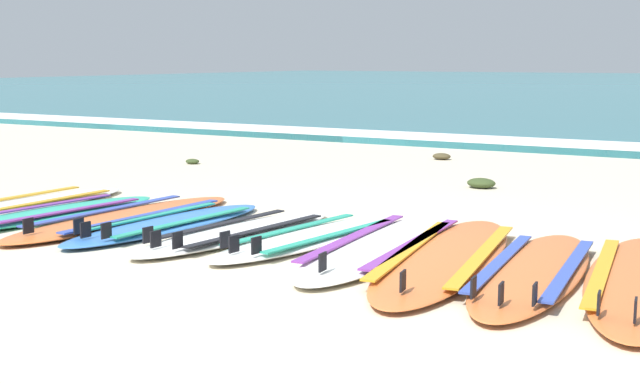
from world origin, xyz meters
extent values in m
plane|color=beige|center=(0.00, 0.00, 0.00)|extent=(80.00, 80.00, 0.00)
cube|color=white|center=(0.00, 7.42, 0.06)|extent=(80.00, 1.15, 0.11)
ellipsoid|color=white|center=(-3.00, 0.27, 0.04)|extent=(0.63, 2.26, 0.07)
cube|color=gold|center=(-3.20, 0.28, 0.08)|extent=(0.13, 1.57, 0.01)
cube|color=gold|center=(-2.79, 0.27, 0.08)|extent=(0.13, 1.57, 0.01)
ellipsoid|color=#2DB793|center=(-2.46, 0.12, 0.04)|extent=(0.73, 2.11, 0.07)
cube|color=purple|center=(-2.64, 0.14, 0.08)|extent=(0.22, 1.44, 0.01)
cube|color=purple|center=(-2.27, 0.10, 0.08)|extent=(0.22, 1.44, 0.01)
ellipsoid|color=orange|center=(-1.81, 0.27, 0.04)|extent=(0.72, 2.43, 0.07)
cube|color=#334CB2|center=(-2.03, 0.28, 0.08)|extent=(0.17, 1.68, 0.01)
cube|color=#334CB2|center=(-1.60, 0.26, 0.08)|extent=(0.17, 1.68, 0.01)
cube|color=black|center=(-1.86, -0.67, 0.12)|extent=(0.02, 0.09, 0.11)
ellipsoid|color=#3875CC|center=(-1.34, 0.23, 0.04)|extent=(0.67, 2.09, 0.07)
cube|color=teal|center=(-1.53, 0.25, 0.08)|extent=(0.18, 1.44, 0.01)
cube|color=teal|center=(-1.16, 0.22, 0.08)|extent=(0.18, 1.44, 0.01)
cube|color=black|center=(-1.41, -0.57, 0.12)|extent=(0.02, 0.09, 0.11)
cube|color=black|center=(-1.54, -0.50, 0.12)|extent=(0.02, 0.09, 0.11)
cube|color=black|center=(-1.26, -0.52, 0.12)|extent=(0.02, 0.09, 0.11)
ellipsoid|color=white|center=(-0.69, 0.23, 0.04)|extent=(0.75, 2.10, 0.07)
cube|color=black|center=(-0.87, 0.26, 0.08)|extent=(0.24, 1.44, 0.01)
cube|color=black|center=(-0.50, 0.21, 0.08)|extent=(0.24, 1.44, 0.01)
cube|color=black|center=(-0.78, -0.56, 0.12)|extent=(0.02, 0.09, 0.11)
cube|color=black|center=(-0.91, -0.49, 0.12)|extent=(0.02, 0.09, 0.11)
cube|color=black|center=(-0.63, -0.52, 0.12)|extent=(0.02, 0.09, 0.11)
ellipsoid|color=white|center=(-0.13, 0.35, 0.04)|extent=(0.79, 2.07, 0.07)
cube|color=teal|center=(-0.31, 0.38, 0.08)|extent=(0.27, 1.41, 0.01)
cube|color=teal|center=(0.05, 0.32, 0.08)|extent=(0.27, 1.41, 0.01)
cube|color=black|center=(-0.25, -0.43, 0.12)|extent=(0.02, 0.09, 0.11)
cube|color=black|center=(-0.38, -0.35, 0.12)|extent=(0.02, 0.09, 0.11)
cube|color=black|center=(-0.10, -0.39, 0.12)|extent=(0.02, 0.09, 0.11)
ellipsoid|color=silver|center=(0.42, 0.38, 0.04)|extent=(0.78, 2.48, 0.07)
cube|color=purple|center=(0.20, 0.37, 0.08)|extent=(0.20, 1.71, 0.01)
cube|color=purple|center=(0.64, 0.40, 0.08)|extent=(0.20, 1.71, 0.01)
cube|color=black|center=(0.49, -0.57, 0.12)|extent=(0.02, 0.09, 0.11)
ellipsoid|color=orange|center=(0.92, 0.28, 0.04)|extent=(1.02, 2.66, 0.07)
cube|color=gold|center=(0.69, 0.24, 0.08)|extent=(0.36, 1.81, 0.01)
cube|color=gold|center=(1.15, 0.31, 0.08)|extent=(0.36, 1.81, 0.01)
cube|color=black|center=(1.07, -0.73, 0.12)|extent=(0.03, 0.09, 0.11)
ellipsoid|color=orange|center=(1.52, 0.19, 0.04)|extent=(0.79, 2.33, 0.07)
cube|color=#334CB2|center=(1.31, 0.17, 0.08)|extent=(0.23, 1.60, 0.01)
cube|color=#334CB2|center=(1.72, 0.21, 0.08)|extent=(0.23, 1.60, 0.01)
cube|color=black|center=(1.60, -0.70, 0.12)|extent=(0.02, 0.09, 0.11)
cube|color=black|center=(1.44, -0.66, 0.12)|extent=(0.02, 0.09, 0.11)
cube|color=black|center=(1.75, -0.63, 0.12)|extent=(0.02, 0.09, 0.11)
cube|color=gold|center=(1.90, 0.26, 0.08)|extent=(0.31, 1.72, 0.01)
cube|color=black|center=(2.24, -0.66, 0.12)|extent=(0.02, 0.09, 0.11)
cube|color=black|center=(2.07, -0.63, 0.12)|extent=(0.02, 0.09, 0.11)
ellipsoid|color=#4C4228|center=(-1.22, 5.51, 0.04)|extent=(0.24, 0.19, 0.08)
ellipsoid|color=#384723|center=(-3.73, 3.54, 0.03)|extent=(0.18, 0.15, 0.06)
ellipsoid|color=#384723|center=(0.05, 3.42, 0.05)|extent=(0.29, 0.23, 0.10)
camera|label=1|loc=(2.90, -4.77, 1.30)|focal=47.97mm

